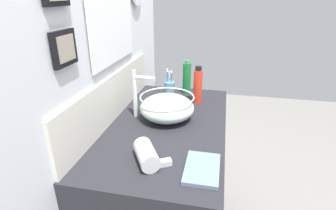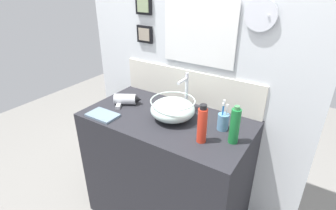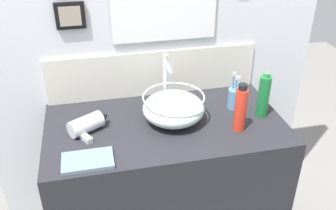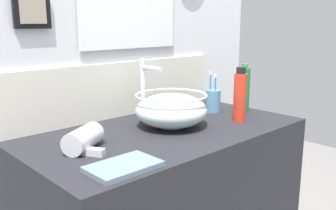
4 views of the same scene
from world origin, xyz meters
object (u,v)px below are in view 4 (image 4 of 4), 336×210
object	(u,v)px
toothbrush_cup	(213,100)
hand_towel	(123,166)
faucet	(145,84)
lotion_bottle	(240,96)
hair_drier	(86,138)
shampoo_bottle	(244,89)
glass_bowl_sink	(171,110)

from	to	relation	value
toothbrush_cup	hand_towel	size ratio (longest dim) A/B	0.92
toothbrush_cup	faucet	bearing A→B (deg)	161.38
toothbrush_cup	lotion_bottle	distance (m)	0.21
hair_drier	lotion_bottle	xyz separation A→B (m)	(0.69, -0.14, 0.07)
faucet	shampoo_bottle	world-z (taller)	faucet
glass_bowl_sink	faucet	distance (m)	0.19
lotion_bottle	hand_towel	size ratio (longest dim) A/B	1.11
faucet	toothbrush_cup	xyz separation A→B (m)	(0.34, -0.11, -0.10)
glass_bowl_sink	faucet	xyz separation A→B (m)	(0.00, 0.17, 0.09)
shampoo_bottle	hand_towel	distance (m)	0.89
shampoo_bottle	hand_towel	xyz separation A→B (m)	(-0.87, -0.19, -0.10)
glass_bowl_sink	shampoo_bottle	size ratio (longest dim) A/B	1.28
hand_towel	glass_bowl_sink	bearing A→B (deg)	29.04
glass_bowl_sink	hair_drier	size ratio (longest dim) A/B	1.42
shampoo_bottle	faucet	bearing A→B (deg)	154.18
lotion_bottle	hair_drier	bearing A→B (deg)	168.54
hair_drier	lotion_bottle	bearing A→B (deg)	-11.46
lotion_bottle	shampoo_bottle	xyz separation A→B (m)	(0.16, 0.09, -0.00)
hair_drier	hand_towel	xyz separation A→B (m)	(-0.02, -0.24, -0.03)
glass_bowl_sink	faucet	world-z (taller)	faucet
lotion_bottle	toothbrush_cup	bearing A→B (deg)	74.88
hair_drier	shampoo_bottle	bearing A→B (deg)	-3.15
faucet	toothbrush_cup	bearing A→B (deg)	-18.62
glass_bowl_sink	hair_drier	distance (m)	0.41
hair_drier	toothbrush_cup	bearing A→B (deg)	4.17
glass_bowl_sink	lotion_bottle	size ratio (longest dim) A/B	1.26
hair_drier	hand_towel	size ratio (longest dim) A/B	0.99
toothbrush_cup	hand_towel	distance (m)	0.81
hair_drier	toothbrush_cup	xyz separation A→B (m)	(0.74, 0.05, 0.02)
glass_bowl_sink	shampoo_bottle	world-z (taller)	shampoo_bottle
lotion_bottle	glass_bowl_sink	bearing A→B (deg)	154.06
toothbrush_cup	lotion_bottle	world-z (taller)	lotion_bottle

